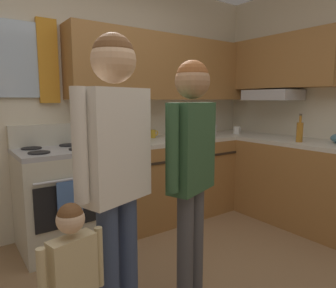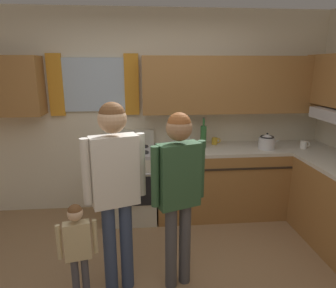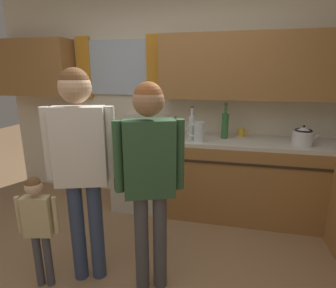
{
  "view_description": "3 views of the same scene",
  "coord_description": "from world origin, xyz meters",
  "px_view_note": "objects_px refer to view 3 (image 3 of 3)",
  "views": [
    {
      "loc": [
        -1.03,
        -1.17,
        1.33
      ],
      "look_at": [
        0.43,
        0.85,
        0.97
      ],
      "focal_mm": 32.63,
      "sensor_mm": 36.0,
      "label": 1
    },
    {
      "loc": [
        -0.13,
        -2.05,
        1.91
      ],
      "look_at": [
        0.11,
        0.59,
        1.22
      ],
      "focal_mm": 32.02,
      "sensor_mm": 36.0,
      "label": 2
    },
    {
      "loc": [
        0.69,
        -1.45,
        1.61
      ],
      "look_at": [
        0.19,
        0.74,
        1.02
      ],
      "focal_mm": 28.75,
      "sensor_mm": 36.0,
      "label": 3
    }
  ],
  "objects_px": {
    "bottle_wine_green": "(225,125)",
    "adult_in_plaid": "(150,167)",
    "adult_holding_child": "(81,155)",
    "small_child": "(38,220)",
    "stovetop_kettle": "(303,136)",
    "bottle_tall_clear": "(192,127)",
    "mug_mustard_yellow": "(241,132)",
    "stove_oven": "(145,169)",
    "water_pitcher": "(198,132)"
  },
  "relations": [
    {
      "from": "bottle_wine_green",
      "to": "adult_holding_child",
      "type": "relative_size",
      "value": 0.24
    },
    {
      "from": "bottle_tall_clear",
      "to": "mug_mustard_yellow",
      "type": "bearing_deg",
      "value": 27.74
    },
    {
      "from": "bottle_tall_clear",
      "to": "water_pitcher",
      "type": "xyz_separation_m",
      "value": [
        0.09,
        -0.09,
        -0.03
      ]
    },
    {
      "from": "bottle_wine_green",
      "to": "water_pitcher",
      "type": "height_order",
      "value": "bottle_wine_green"
    },
    {
      "from": "mug_mustard_yellow",
      "to": "water_pitcher",
      "type": "height_order",
      "value": "water_pitcher"
    },
    {
      "from": "bottle_tall_clear",
      "to": "adult_in_plaid",
      "type": "relative_size",
      "value": 0.24
    },
    {
      "from": "bottle_tall_clear",
      "to": "mug_mustard_yellow",
      "type": "distance_m",
      "value": 0.62
    },
    {
      "from": "stove_oven",
      "to": "adult_in_plaid",
      "type": "xyz_separation_m",
      "value": [
        0.46,
        -1.3,
        0.51
      ]
    },
    {
      "from": "bottle_wine_green",
      "to": "bottle_tall_clear",
      "type": "bearing_deg",
      "value": -159.36
    },
    {
      "from": "bottle_wine_green",
      "to": "water_pitcher",
      "type": "bearing_deg",
      "value": -140.5
    },
    {
      "from": "adult_in_plaid",
      "to": "small_child",
      "type": "xyz_separation_m",
      "value": [
        -0.81,
        -0.18,
        -0.42
      ]
    },
    {
      "from": "bottle_tall_clear",
      "to": "water_pitcher",
      "type": "relative_size",
      "value": 1.67
    },
    {
      "from": "adult_holding_child",
      "to": "adult_in_plaid",
      "type": "xyz_separation_m",
      "value": [
        0.52,
        0.01,
        -0.06
      ]
    },
    {
      "from": "mug_mustard_yellow",
      "to": "bottle_wine_green",
      "type": "bearing_deg",
      "value": -141.25
    },
    {
      "from": "stovetop_kettle",
      "to": "small_child",
      "type": "xyz_separation_m",
      "value": [
        -2.07,
        -1.37,
        -0.43
      ]
    },
    {
      "from": "stove_oven",
      "to": "bottle_wine_green",
      "type": "bearing_deg",
      "value": 1.29
    },
    {
      "from": "stove_oven",
      "to": "adult_in_plaid",
      "type": "bearing_deg",
      "value": -70.49
    },
    {
      "from": "bottle_wine_green",
      "to": "adult_in_plaid",
      "type": "relative_size",
      "value": 0.25
    },
    {
      "from": "stove_oven",
      "to": "stovetop_kettle",
      "type": "height_order",
      "value": "stovetop_kettle"
    },
    {
      "from": "stove_oven",
      "to": "bottle_wine_green",
      "type": "xyz_separation_m",
      "value": [
        0.94,
        0.02,
        0.58
      ]
    },
    {
      "from": "stovetop_kettle",
      "to": "water_pitcher",
      "type": "distance_m",
      "value": 1.05
    },
    {
      "from": "mug_mustard_yellow",
      "to": "adult_in_plaid",
      "type": "bearing_deg",
      "value": -114.43
    },
    {
      "from": "stove_oven",
      "to": "mug_mustard_yellow",
      "type": "relative_size",
      "value": 9.15
    },
    {
      "from": "bottle_wine_green",
      "to": "mug_mustard_yellow",
      "type": "distance_m",
      "value": 0.27
    },
    {
      "from": "adult_holding_child",
      "to": "stove_oven",
      "type": "bearing_deg",
      "value": 87.6
    },
    {
      "from": "adult_in_plaid",
      "to": "small_child",
      "type": "distance_m",
      "value": 0.93
    },
    {
      "from": "stove_oven",
      "to": "water_pitcher",
      "type": "distance_m",
      "value": 0.89
    },
    {
      "from": "water_pitcher",
      "to": "stove_oven",
      "type": "bearing_deg",
      "value": 163.46
    },
    {
      "from": "stovetop_kettle",
      "to": "water_pitcher",
      "type": "relative_size",
      "value": 1.24
    },
    {
      "from": "bottle_tall_clear",
      "to": "small_child",
      "type": "bearing_deg",
      "value": -124.52
    },
    {
      "from": "stove_oven",
      "to": "mug_mustard_yellow",
      "type": "distance_m",
      "value": 1.24
    },
    {
      "from": "water_pitcher",
      "to": "adult_in_plaid",
      "type": "height_order",
      "value": "adult_in_plaid"
    },
    {
      "from": "bottle_tall_clear",
      "to": "bottle_wine_green",
      "type": "xyz_separation_m",
      "value": [
        0.35,
        0.13,
        0.01
      ]
    },
    {
      "from": "stove_oven",
      "to": "bottle_wine_green",
      "type": "relative_size",
      "value": 2.79
    },
    {
      "from": "mug_mustard_yellow",
      "to": "small_child",
      "type": "bearing_deg",
      "value": -131.94
    },
    {
      "from": "stove_oven",
      "to": "adult_holding_child",
      "type": "distance_m",
      "value": 1.43
    },
    {
      "from": "water_pitcher",
      "to": "adult_in_plaid",
      "type": "xyz_separation_m",
      "value": [
        -0.21,
        -1.1,
        -0.03
      ]
    },
    {
      "from": "bottle_tall_clear",
      "to": "stovetop_kettle",
      "type": "height_order",
      "value": "bottle_tall_clear"
    },
    {
      "from": "bottle_wine_green",
      "to": "small_child",
      "type": "xyz_separation_m",
      "value": [
        -1.29,
        -1.5,
        -0.49
      ]
    },
    {
      "from": "small_child",
      "to": "mug_mustard_yellow",
      "type": "bearing_deg",
      "value": 48.06
    },
    {
      "from": "stove_oven",
      "to": "bottle_tall_clear",
      "type": "relative_size",
      "value": 3.0
    },
    {
      "from": "bottle_wine_green",
      "to": "mug_mustard_yellow",
      "type": "xyz_separation_m",
      "value": [
        0.19,
        0.15,
        -0.11
      ]
    },
    {
      "from": "bottle_wine_green",
      "to": "mug_mustard_yellow",
      "type": "relative_size",
      "value": 3.28
    },
    {
      "from": "small_child",
      "to": "bottle_tall_clear",
      "type": "bearing_deg",
      "value": 55.48
    },
    {
      "from": "stove_oven",
      "to": "stovetop_kettle",
      "type": "distance_m",
      "value": 1.8
    },
    {
      "from": "bottle_wine_green",
      "to": "mug_mustard_yellow",
      "type": "height_order",
      "value": "bottle_wine_green"
    },
    {
      "from": "mug_mustard_yellow",
      "to": "small_child",
      "type": "xyz_separation_m",
      "value": [
        -1.48,
        -1.65,
        -0.38
      ]
    },
    {
      "from": "stovetop_kettle",
      "to": "adult_in_plaid",
      "type": "distance_m",
      "value": 1.74
    },
    {
      "from": "stovetop_kettle",
      "to": "adult_in_plaid",
      "type": "height_order",
      "value": "adult_in_plaid"
    },
    {
      "from": "stove_oven",
      "to": "adult_holding_child",
      "type": "relative_size",
      "value": 0.67
    }
  ]
}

